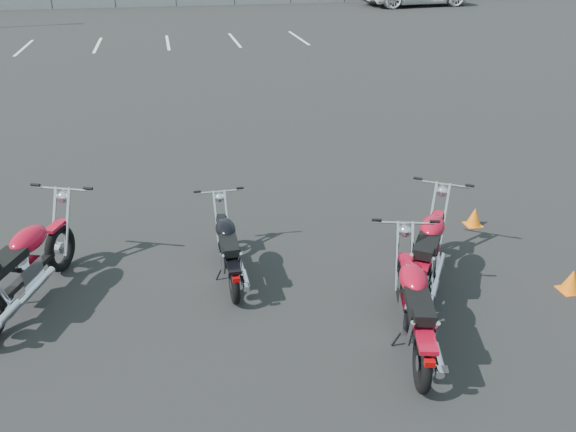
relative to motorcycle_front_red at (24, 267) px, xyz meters
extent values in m
plane|color=black|center=(3.26, -0.17, -0.52)|extent=(120.00, 120.00, 0.00)
torus|color=black|center=(0.29, 0.76, -0.19)|extent=(0.36, 0.66, 0.67)
cylinder|color=silver|center=(0.29, 0.76, -0.19)|extent=(0.17, 0.21, 0.18)
cube|color=black|center=(-0.01, 0.01, -0.15)|extent=(0.54, 1.12, 0.07)
cube|color=silver|center=(-0.03, -0.04, -0.08)|extent=(0.44, 0.51, 0.33)
cylinder|color=silver|center=(-0.03, -0.04, 0.12)|extent=(0.31, 0.34, 0.29)
ellipsoid|color=#A70A21|center=(0.07, 0.20, 0.27)|extent=(0.55, 0.72, 0.28)
cube|color=black|center=(-0.13, -0.30, 0.25)|extent=(0.49, 0.67, 0.11)
cube|color=#A70A21|center=(0.29, 0.76, 0.16)|extent=(0.27, 0.40, 0.04)
cylinder|color=silver|center=(-0.12, -0.63, 0.09)|extent=(0.13, 0.21, 0.44)
cylinder|color=silver|center=(0.03, -0.36, -0.21)|extent=(0.55, 1.17, 0.14)
cylinder|color=silver|center=(-0.10, -0.69, -0.19)|extent=(0.27, 0.41, 0.15)
cylinder|color=silver|center=(0.43, 0.84, 0.16)|extent=(0.21, 0.43, 0.87)
cylinder|color=silver|center=(0.25, 0.92, 0.16)|extent=(0.21, 0.43, 0.87)
sphere|color=silver|center=(0.41, 1.05, 0.45)|extent=(0.23, 0.23, 0.18)
cylinder|color=silver|center=(0.42, 1.07, 0.56)|extent=(0.73, 0.32, 0.03)
cylinder|color=black|center=(0.77, 0.90, 0.61)|extent=(0.14, 0.09, 0.04)
cylinder|color=black|center=(0.05, 1.19, 0.61)|extent=(0.14, 0.09, 0.04)
cylinder|color=black|center=(-0.19, -0.03, -0.36)|extent=(0.17, 0.09, 0.33)
torus|color=black|center=(2.55, 0.74, -0.26)|extent=(0.10, 0.53, 0.53)
cylinder|color=silver|center=(2.55, 0.74, -0.26)|extent=(0.09, 0.14, 0.14)
torus|color=black|center=(2.54, -0.55, -0.26)|extent=(0.10, 0.53, 0.53)
cylinder|color=silver|center=(2.54, -0.55, -0.26)|extent=(0.09, 0.14, 0.14)
cube|color=black|center=(2.54, 0.09, -0.22)|extent=(0.09, 0.93, 0.05)
cube|color=silver|center=(2.54, 0.05, -0.17)|extent=(0.25, 0.34, 0.27)
cylinder|color=silver|center=(2.54, 0.05, -0.01)|extent=(0.18, 0.22, 0.23)
ellipsoid|color=black|center=(2.54, 0.25, 0.11)|extent=(0.27, 0.52, 0.23)
cube|color=black|center=(2.54, -0.17, 0.10)|extent=(0.23, 0.49, 0.09)
cube|color=black|center=(2.54, -0.39, 0.13)|extent=(0.20, 0.16, 0.11)
cube|color=black|center=(2.54, -0.57, 0.02)|extent=(0.16, 0.37, 0.04)
cube|color=black|center=(2.55, 0.74, 0.02)|extent=(0.12, 0.30, 0.04)
cylinder|color=silver|center=(2.65, -0.42, -0.04)|extent=(0.05, 0.16, 0.35)
cylinder|color=silver|center=(2.43, -0.42, -0.04)|extent=(0.05, 0.16, 0.35)
cylinder|color=silver|center=(2.68, -0.17, -0.28)|extent=(0.08, 0.98, 0.11)
cylinder|color=silver|center=(2.68, -0.46, -0.26)|extent=(0.11, 0.31, 0.12)
cylinder|color=silver|center=(2.63, 0.84, 0.03)|extent=(0.04, 0.35, 0.70)
cylinder|color=silver|center=(2.47, 0.84, 0.03)|extent=(0.04, 0.35, 0.70)
sphere|color=silver|center=(2.55, 0.99, 0.26)|extent=(0.14, 0.14, 0.14)
cylinder|color=silver|center=(2.55, 1.00, 0.35)|extent=(0.62, 0.03, 0.03)
cylinder|color=black|center=(2.86, 0.98, 0.38)|extent=(0.11, 0.03, 0.03)
cylinder|color=black|center=(2.24, 0.99, 0.38)|extent=(0.11, 0.03, 0.03)
cylinder|color=black|center=(2.42, 0.01, -0.39)|extent=(0.14, 0.02, 0.27)
cube|color=#990505|center=(2.54, -0.80, -0.04)|extent=(0.09, 0.05, 0.05)
torus|color=black|center=(4.61, -1.05, -0.22)|extent=(0.27, 0.62, 0.61)
cylinder|color=silver|center=(4.61, -1.05, -0.22)|extent=(0.14, 0.18, 0.16)
torus|color=black|center=(4.21, -2.48, -0.22)|extent=(0.27, 0.62, 0.61)
cylinder|color=silver|center=(4.21, -2.48, -0.22)|extent=(0.14, 0.18, 0.16)
cube|color=black|center=(4.41, -1.77, -0.18)|extent=(0.39, 1.06, 0.06)
cube|color=silver|center=(4.40, -1.82, -0.12)|extent=(0.38, 0.45, 0.31)
cylinder|color=silver|center=(4.40, -1.82, 0.07)|extent=(0.27, 0.30, 0.27)
ellipsoid|color=#A70A21|center=(4.46, -1.59, 0.21)|extent=(0.46, 0.65, 0.26)
cube|color=black|center=(4.33, -2.06, 0.19)|extent=(0.41, 0.61, 0.10)
cube|color=black|center=(4.26, -2.31, 0.23)|extent=(0.27, 0.24, 0.12)
cube|color=#A70A21|center=(4.20, -2.50, 0.10)|extent=(0.29, 0.46, 0.05)
cube|color=#A70A21|center=(4.61, -1.05, 0.10)|extent=(0.22, 0.37, 0.04)
cylinder|color=silver|center=(4.37, -2.37, 0.04)|extent=(0.10, 0.19, 0.40)
cylinder|color=silver|center=(4.13, -2.30, 0.04)|extent=(0.10, 0.19, 0.40)
cylinder|color=silver|center=(4.48, -2.11, -0.24)|extent=(0.39, 1.11, 0.13)
cylinder|color=silver|center=(4.40, -2.42, -0.22)|extent=(0.22, 0.38, 0.13)
cylinder|color=silver|center=(4.73, -0.96, 0.11)|extent=(0.15, 0.40, 0.81)
cylinder|color=silver|center=(4.55, -0.91, 0.11)|extent=(0.15, 0.40, 0.81)
sphere|color=silver|center=(4.69, -0.78, 0.38)|extent=(0.20, 0.20, 0.16)
cylinder|color=silver|center=(4.69, -0.76, 0.48)|extent=(0.70, 0.22, 0.03)
cylinder|color=black|center=(5.03, -0.88, 0.52)|extent=(0.13, 0.07, 0.04)
cylinder|color=black|center=(4.34, -0.68, 0.52)|extent=(0.13, 0.07, 0.04)
cylinder|color=black|center=(4.24, -1.83, -0.37)|extent=(0.16, 0.07, 0.31)
cube|color=#990505|center=(4.13, -2.76, 0.04)|extent=(0.11, 0.09, 0.06)
torus|color=black|center=(5.53, -0.02, -0.21)|extent=(0.44, 0.58, 0.62)
cylinder|color=silver|center=(5.53, -0.02, -0.21)|extent=(0.18, 0.20, 0.17)
torus|color=black|center=(4.70, -1.28, -0.21)|extent=(0.44, 0.58, 0.62)
cylinder|color=silver|center=(4.70, -1.28, -0.21)|extent=(0.18, 0.20, 0.17)
cube|color=black|center=(5.11, -0.65, -0.17)|extent=(0.69, 0.97, 0.06)
cube|color=silver|center=(5.08, -0.69, -0.11)|extent=(0.46, 0.49, 0.31)
cylinder|color=silver|center=(5.08, -0.69, 0.08)|extent=(0.32, 0.33, 0.27)
ellipsoid|color=#A70A21|center=(5.21, -0.49, 0.22)|extent=(0.60, 0.68, 0.27)
cube|color=black|center=(4.94, -0.91, 0.20)|extent=(0.54, 0.63, 0.10)
cube|color=black|center=(4.80, -1.13, 0.24)|extent=(0.29, 0.28, 0.12)
cube|color=#A70A21|center=(4.69, -1.30, 0.11)|extent=(0.40, 0.47, 0.05)
cube|color=#A70A21|center=(5.53, -0.02, 0.11)|extent=(0.31, 0.37, 0.04)
cylinder|color=silver|center=(4.89, -1.22, 0.05)|extent=(0.15, 0.19, 0.41)
cylinder|color=silver|center=(4.68, -1.08, 0.05)|extent=(0.15, 0.19, 0.41)
cylinder|color=silver|center=(5.08, -1.00, -0.23)|extent=(0.71, 1.01, 0.13)
cylinder|color=silver|center=(4.90, -1.28, -0.21)|extent=(0.31, 0.38, 0.14)
cylinder|color=silver|center=(5.67, 0.03, 0.12)|extent=(0.27, 0.37, 0.82)
cylinder|color=silver|center=(5.52, 0.13, 0.12)|extent=(0.27, 0.37, 0.82)
sphere|color=silver|center=(5.69, 0.22, 0.39)|extent=(0.23, 0.23, 0.17)
cylinder|color=silver|center=(5.70, 0.24, 0.49)|extent=(0.62, 0.43, 0.03)
cylinder|color=black|center=(5.99, 0.02, 0.54)|extent=(0.12, 0.10, 0.04)
cylinder|color=black|center=(5.38, 0.42, 0.54)|extent=(0.12, 0.10, 0.04)
cylinder|color=black|center=(4.93, -0.66, -0.37)|extent=(0.15, 0.11, 0.31)
cube|color=#990505|center=(4.54, -1.52, 0.05)|extent=(0.12, 0.11, 0.06)
cone|color=orange|center=(6.61, 0.74, -0.37)|extent=(0.24, 0.24, 0.29)
cube|color=orange|center=(6.61, 0.74, -0.52)|extent=(0.26, 0.26, 0.01)
cone|color=orange|center=(6.89, -1.26, -0.36)|extent=(0.24, 0.24, 0.31)
cube|color=orange|center=(6.89, -1.26, -0.52)|extent=(0.26, 0.26, 0.01)
cube|color=silver|center=(-3.74, 19.83, -0.52)|extent=(0.12, 4.00, 0.01)
cube|color=silver|center=(-0.74, 19.83, -0.52)|extent=(0.12, 4.00, 0.01)
cube|color=silver|center=(2.26, 19.83, -0.52)|extent=(0.12, 4.00, 0.01)
cube|color=silver|center=(5.26, 19.83, -0.52)|extent=(0.12, 4.00, 0.01)
cube|color=silver|center=(8.26, 19.83, -0.52)|extent=(0.12, 4.00, 0.01)
camera|label=1|loc=(1.92, -6.52, 3.67)|focal=35.00mm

